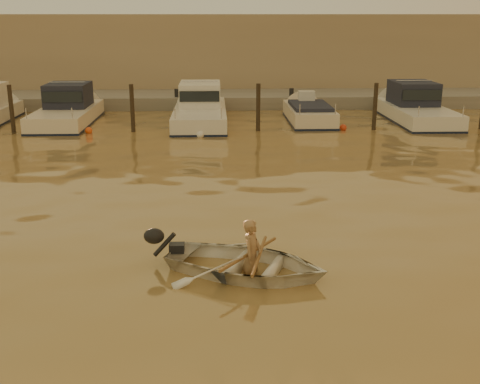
{
  "coord_description": "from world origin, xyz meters",
  "views": [
    {
      "loc": [
        -2.07,
        -11.53,
        4.76
      ],
      "look_at": [
        -1.48,
        2.04,
        0.75
      ],
      "focal_mm": 45.0,
      "sensor_mm": 36.0,
      "label": 1
    }
  ],
  "objects_px": {
    "person": "(252,255)",
    "moored_boat_3": "(309,117)",
    "moored_boat_2": "(200,109)",
    "waterfront_building": "(246,54)",
    "moored_boat_1": "(66,110)",
    "dinghy": "(247,264)",
    "moored_boat_4": "(416,107)"
  },
  "relations": [
    {
      "from": "moored_boat_2",
      "to": "waterfront_building",
      "type": "relative_size",
      "value": 0.17
    },
    {
      "from": "moored_boat_3",
      "to": "waterfront_building",
      "type": "xyz_separation_m",
      "value": [
        -2.33,
        11.0,
        2.17
      ]
    },
    {
      "from": "moored_boat_4",
      "to": "moored_boat_1",
      "type": "bearing_deg",
      "value": 180.0
    },
    {
      "from": "moored_boat_3",
      "to": "moored_boat_4",
      "type": "height_order",
      "value": "moored_boat_4"
    },
    {
      "from": "moored_boat_4",
      "to": "dinghy",
      "type": "bearing_deg",
      "value": -117.5
    },
    {
      "from": "moored_boat_4",
      "to": "waterfront_building",
      "type": "bearing_deg",
      "value": 123.74
    },
    {
      "from": "dinghy",
      "to": "moored_boat_1",
      "type": "height_order",
      "value": "moored_boat_1"
    },
    {
      "from": "moored_boat_2",
      "to": "waterfront_building",
      "type": "height_order",
      "value": "waterfront_building"
    },
    {
      "from": "dinghy",
      "to": "person",
      "type": "bearing_deg",
      "value": -90.0
    },
    {
      "from": "person",
      "to": "moored_boat_4",
      "type": "bearing_deg",
      "value": -4.25
    },
    {
      "from": "dinghy",
      "to": "moored_boat_1",
      "type": "relative_size",
      "value": 0.46
    },
    {
      "from": "person",
      "to": "moored_boat_2",
      "type": "bearing_deg",
      "value": 27.4
    },
    {
      "from": "moored_boat_4",
      "to": "waterfront_building",
      "type": "distance_m",
      "value": 13.35
    },
    {
      "from": "moored_boat_1",
      "to": "moored_boat_3",
      "type": "relative_size",
      "value": 1.23
    },
    {
      "from": "moored_boat_2",
      "to": "waterfront_building",
      "type": "distance_m",
      "value": 11.47
    },
    {
      "from": "moored_boat_1",
      "to": "person",
      "type": "bearing_deg",
      "value": -66.51
    },
    {
      "from": "moored_boat_1",
      "to": "moored_boat_4",
      "type": "distance_m",
      "value": 16.12
    },
    {
      "from": "moored_boat_4",
      "to": "moored_boat_3",
      "type": "bearing_deg",
      "value": 180.0
    },
    {
      "from": "person",
      "to": "waterfront_building",
      "type": "bearing_deg",
      "value": 20.11
    },
    {
      "from": "person",
      "to": "moored_boat_3",
      "type": "bearing_deg",
      "value": 10.63
    },
    {
      "from": "moored_boat_1",
      "to": "waterfront_building",
      "type": "distance_m",
      "value": 14.18
    },
    {
      "from": "moored_boat_1",
      "to": "moored_boat_2",
      "type": "height_order",
      "value": "same"
    },
    {
      "from": "moored_boat_3",
      "to": "waterfront_building",
      "type": "relative_size",
      "value": 0.12
    },
    {
      "from": "person",
      "to": "waterfront_building",
      "type": "xyz_separation_m",
      "value": [
        1.39,
        28.0,
        2.0
      ]
    },
    {
      "from": "moored_boat_1",
      "to": "moored_boat_3",
      "type": "xyz_separation_m",
      "value": [
        11.1,
        0.0,
        -0.4
      ]
    },
    {
      "from": "person",
      "to": "moored_boat_3",
      "type": "relative_size",
      "value": 0.25
    },
    {
      "from": "person",
      "to": "moored_boat_2",
      "type": "relative_size",
      "value": 0.18
    },
    {
      "from": "dinghy",
      "to": "moored_boat_3",
      "type": "height_order",
      "value": "moored_boat_3"
    },
    {
      "from": "moored_boat_1",
      "to": "moored_boat_4",
      "type": "xyz_separation_m",
      "value": [
        16.12,
        0.0,
        0.0
      ]
    },
    {
      "from": "moored_boat_1",
      "to": "waterfront_building",
      "type": "xyz_separation_m",
      "value": [
        8.78,
        11.0,
        1.77
      ]
    },
    {
      "from": "moored_boat_2",
      "to": "moored_boat_1",
      "type": "bearing_deg",
      "value": 180.0
    },
    {
      "from": "person",
      "to": "moored_boat_4",
      "type": "height_order",
      "value": "moored_boat_4"
    }
  ]
}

